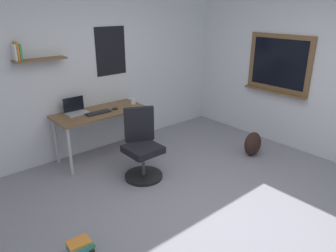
{
  "coord_description": "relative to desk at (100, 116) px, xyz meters",
  "views": [
    {
      "loc": [
        -2.3,
        -2.01,
        2.24
      ],
      "look_at": [
        0.04,
        0.72,
        0.85
      ],
      "focal_mm": 33.93,
      "sensor_mm": 36.0,
      "label": 1
    }
  ],
  "objects": [
    {
      "name": "ground_plane",
      "position": [
        0.15,
        -2.07,
        -0.66
      ],
      "size": [
        5.2,
        5.2,
        0.0
      ],
      "primitive_type": "plane",
      "color": "gray",
      "rests_on": "ground"
    },
    {
      "name": "wall_back",
      "position": [
        0.15,
        0.38,
        0.64
      ],
      "size": [
        5.0,
        0.3,
        2.6
      ],
      "color": "silver",
      "rests_on": "ground"
    },
    {
      "name": "wall_right",
      "position": [
        2.6,
        -2.04,
        0.64
      ],
      "size": [
        0.22,
        5.0,
        2.6
      ],
      "color": "silver",
      "rests_on": "ground"
    },
    {
      "name": "desk",
      "position": [
        0.0,
        0.0,
        0.0
      ],
      "size": [
        1.37,
        0.6,
        0.74
      ],
      "color": "brown",
      "rests_on": "ground"
    },
    {
      "name": "office_chair",
      "position": [
        0.12,
        -0.89,
        -0.25
      ],
      "size": [
        0.54,
        0.56,
        0.95
      ],
      "color": "black",
      "rests_on": "ground"
    },
    {
      "name": "laptop",
      "position": [
        -0.31,
        0.15,
        0.13
      ],
      "size": [
        0.31,
        0.21,
        0.23
      ],
      "color": "#ADAFB5",
      "rests_on": "desk"
    },
    {
      "name": "keyboard",
      "position": [
        -0.07,
        -0.08,
        0.09
      ],
      "size": [
        0.37,
        0.13,
        0.02
      ],
      "primitive_type": "cube",
      "color": "black",
      "rests_on": "desk"
    },
    {
      "name": "computer_mouse",
      "position": [
        0.21,
        -0.08,
        0.1
      ],
      "size": [
        0.1,
        0.06,
        0.03
      ],
      "primitive_type": "ellipsoid",
      "color": "#262628",
      "rests_on": "desk"
    },
    {
      "name": "coffee_mug",
      "position": [
        0.58,
        -0.03,
        0.13
      ],
      "size": [
        0.08,
        0.08,
        0.09
      ],
      "primitive_type": "cylinder",
      "color": "silver",
      "rests_on": "desk"
    },
    {
      "name": "backpack",
      "position": [
        1.81,
        -1.5,
        -0.47
      ],
      "size": [
        0.32,
        0.22,
        0.38
      ],
      "primitive_type": "ellipsoid",
      "color": "black",
      "rests_on": "ground"
    },
    {
      "name": "book_stack_on_floor",
      "position": [
        -1.22,
        -1.73,
        -0.59
      ],
      "size": [
        0.24,
        0.19,
        0.15
      ],
      "color": "silver",
      "rests_on": "ground"
    }
  ]
}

